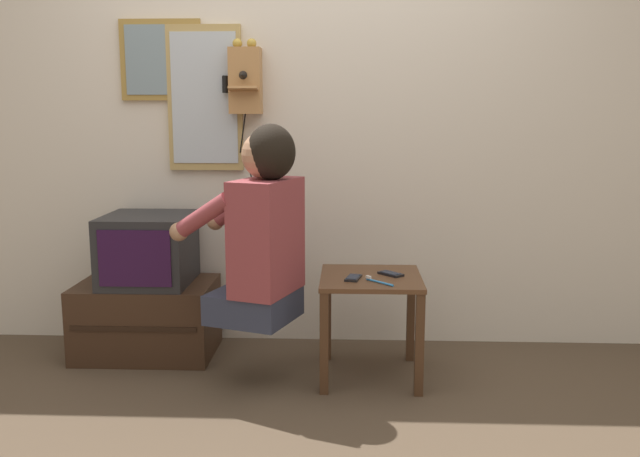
{
  "coord_description": "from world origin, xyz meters",
  "views": [
    {
      "loc": [
        0.22,
        -2.7,
        1.28
      ],
      "look_at": [
        0.09,
        0.42,
        0.74
      ],
      "focal_mm": 38.0,
      "sensor_mm": 36.0,
      "label": 1
    }
  ],
  "objects_px": {
    "wall_phone_antique": "(245,80)",
    "cell_phone_held": "(353,278)",
    "framed_picture": "(161,60)",
    "person": "(262,228)",
    "cell_phone_spare": "(391,274)",
    "television": "(148,249)",
    "wall_mirror": "(205,98)",
    "toothbrush": "(378,281)"
  },
  "relations": [
    {
      "from": "person",
      "to": "framed_picture",
      "type": "height_order",
      "value": "framed_picture"
    },
    {
      "from": "wall_phone_antique",
      "to": "framed_picture",
      "type": "height_order",
      "value": "framed_picture"
    },
    {
      "from": "wall_phone_antique",
      "to": "wall_mirror",
      "type": "distance_m",
      "value": 0.25
    },
    {
      "from": "person",
      "to": "cell_phone_spare",
      "type": "relative_size",
      "value": 7.0
    },
    {
      "from": "television",
      "to": "wall_mirror",
      "type": "relative_size",
      "value": 0.6
    },
    {
      "from": "cell_phone_spare",
      "to": "cell_phone_held",
      "type": "bearing_deg",
      "value": 162.47
    },
    {
      "from": "cell_phone_held",
      "to": "television",
      "type": "bearing_deg",
      "value": 176.42
    },
    {
      "from": "wall_phone_antique",
      "to": "cell_phone_spare",
      "type": "height_order",
      "value": "wall_phone_antique"
    },
    {
      "from": "cell_phone_held",
      "to": "toothbrush",
      "type": "relative_size",
      "value": 1.05
    },
    {
      "from": "framed_picture",
      "to": "toothbrush",
      "type": "relative_size",
      "value": 3.41
    },
    {
      "from": "person",
      "to": "framed_picture",
      "type": "relative_size",
      "value": 2.1
    },
    {
      "from": "television",
      "to": "toothbrush",
      "type": "relative_size",
      "value": 3.63
    },
    {
      "from": "wall_phone_antique",
      "to": "cell_phone_held",
      "type": "relative_size",
      "value": 5.69
    },
    {
      "from": "wall_phone_antique",
      "to": "cell_phone_spare",
      "type": "bearing_deg",
      "value": -30.51
    },
    {
      "from": "television",
      "to": "framed_picture",
      "type": "height_order",
      "value": "framed_picture"
    },
    {
      "from": "television",
      "to": "toothbrush",
      "type": "height_order",
      "value": "television"
    },
    {
      "from": "wall_phone_antique",
      "to": "framed_picture",
      "type": "xyz_separation_m",
      "value": [
        -0.46,
        0.04,
        0.11
      ]
    },
    {
      "from": "wall_mirror",
      "to": "cell_phone_held",
      "type": "relative_size",
      "value": 5.75
    },
    {
      "from": "framed_picture",
      "to": "wall_mirror",
      "type": "xyz_separation_m",
      "value": [
        0.23,
        -0.0,
        -0.2
      ]
    },
    {
      "from": "television",
      "to": "wall_mirror",
      "type": "distance_m",
      "value": 0.87
    },
    {
      "from": "wall_mirror",
      "to": "television",
      "type": "bearing_deg",
      "value": -136.52
    },
    {
      "from": "wall_phone_antique",
      "to": "toothbrush",
      "type": "xyz_separation_m",
      "value": [
        0.69,
        -0.6,
        -0.94
      ]
    },
    {
      "from": "framed_picture",
      "to": "wall_mirror",
      "type": "relative_size",
      "value": 0.57
    },
    {
      "from": "person",
      "to": "cell_phone_held",
      "type": "height_order",
      "value": "person"
    },
    {
      "from": "television",
      "to": "wall_phone_antique",
      "type": "relative_size",
      "value": 0.61
    },
    {
      "from": "person",
      "to": "wall_mirror",
      "type": "distance_m",
      "value": 0.95
    },
    {
      "from": "person",
      "to": "cell_phone_spare",
      "type": "height_order",
      "value": "person"
    },
    {
      "from": "wall_phone_antique",
      "to": "toothbrush",
      "type": "distance_m",
      "value": 1.31
    },
    {
      "from": "wall_mirror",
      "to": "cell_phone_spare",
      "type": "xyz_separation_m",
      "value": [
        0.99,
        -0.49,
        -0.85
      ]
    },
    {
      "from": "wall_phone_antique",
      "to": "cell_phone_spare",
      "type": "distance_m",
      "value": 1.29
    },
    {
      "from": "wall_mirror",
      "to": "cell_phone_held",
      "type": "height_order",
      "value": "wall_mirror"
    },
    {
      "from": "television",
      "to": "cell_phone_held",
      "type": "height_order",
      "value": "television"
    },
    {
      "from": "television",
      "to": "framed_picture",
      "type": "xyz_separation_m",
      "value": [
        0.04,
        0.26,
        0.99
      ]
    },
    {
      "from": "framed_picture",
      "to": "cell_phone_spare",
      "type": "xyz_separation_m",
      "value": [
        1.22,
        -0.49,
        -1.05
      ]
    },
    {
      "from": "wall_phone_antique",
      "to": "cell_phone_held",
      "type": "bearing_deg",
      "value": -42.75
    },
    {
      "from": "person",
      "to": "wall_phone_antique",
      "type": "distance_m",
      "value": 0.93
    },
    {
      "from": "framed_picture",
      "to": "toothbrush",
      "type": "bearing_deg",
      "value": -29.25
    },
    {
      "from": "wall_phone_antique",
      "to": "cell_phone_held",
      "type": "height_order",
      "value": "wall_phone_antique"
    },
    {
      "from": "person",
      "to": "television",
      "type": "relative_size",
      "value": 1.98
    },
    {
      "from": "cell_phone_held",
      "to": "wall_phone_antique",
      "type": "bearing_deg",
      "value": 150.32
    },
    {
      "from": "framed_picture",
      "to": "wall_mirror",
      "type": "height_order",
      "value": "framed_picture"
    },
    {
      "from": "person",
      "to": "cell_phone_held",
      "type": "distance_m",
      "value": 0.49
    }
  ]
}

